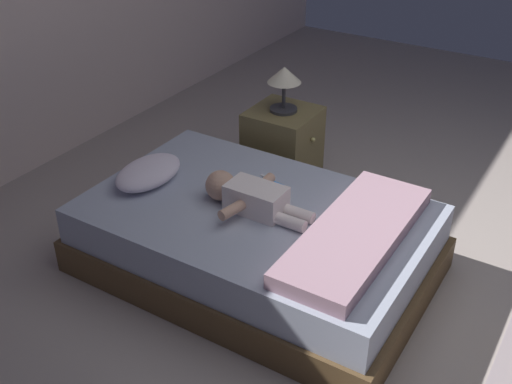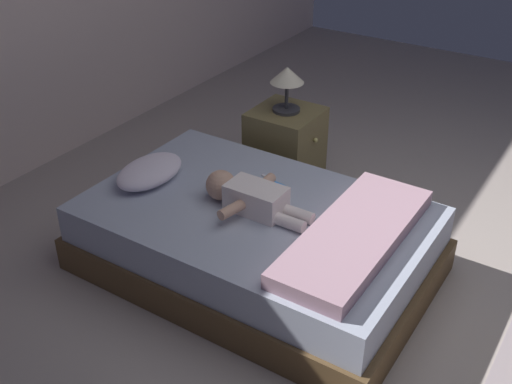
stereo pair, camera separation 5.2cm
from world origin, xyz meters
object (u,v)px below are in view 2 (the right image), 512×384
object	(u,v)px
nightstand	(285,148)
lamp	(287,79)
bed	(256,240)
pillow	(150,171)
toothbrush	(273,181)
baby	(248,196)

from	to	relation	value
nightstand	lamp	distance (m)	0.49
bed	pillow	distance (m)	0.72
toothbrush	nightstand	xyz separation A→B (m)	(0.63, 0.29, -0.14)
baby	lamp	bearing A→B (deg)	18.87
baby	nightstand	size ratio (longest dim) A/B	1.15
baby	bed	bearing A→B (deg)	-64.28
pillow	baby	xyz separation A→B (m)	(0.06, -0.63, 0.01)
pillow	baby	distance (m)	0.63
nightstand	lamp	xyz separation A→B (m)	(0.00, 0.00, 0.49)
pillow	toothbrush	distance (m)	0.70
pillow	baby	size ratio (longest dim) A/B	0.73
pillow	lamp	bearing A→B (deg)	-17.49
toothbrush	lamp	bearing A→B (deg)	24.54
pillow	bed	bearing A→B (deg)	-83.09
bed	toothbrush	world-z (taller)	toothbrush
bed	toothbrush	bearing A→B (deg)	13.39
toothbrush	lamp	size ratio (longest dim) A/B	0.57
toothbrush	lamp	xyz separation A→B (m)	(0.63, 0.29, 0.35)
bed	toothbrush	xyz separation A→B (m)	(0.28, 0.07, 0.21)
pillow	nightstand	distance (m)	1.05
bed	nightstand	size ratio (longest dim) A/B	3.44
pillow	toothbrush	xyz separation A→B (m)	(0.36, -0.60, -0.05)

